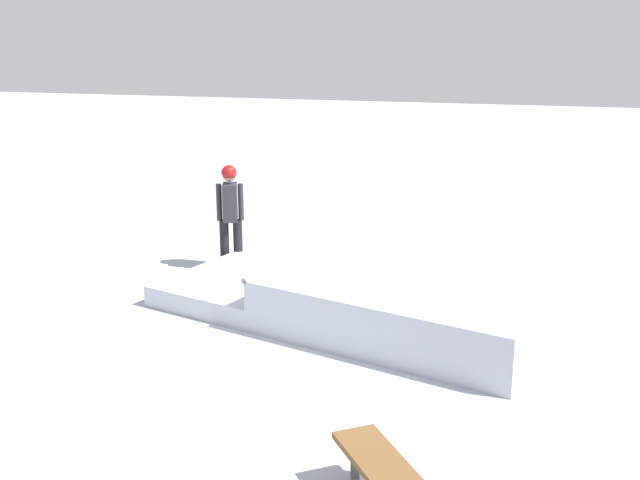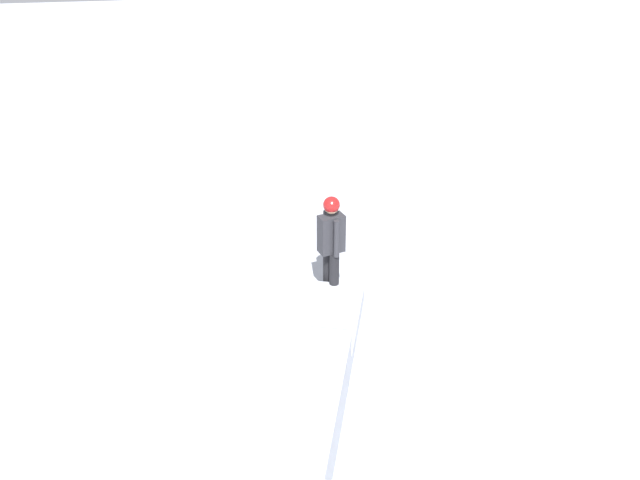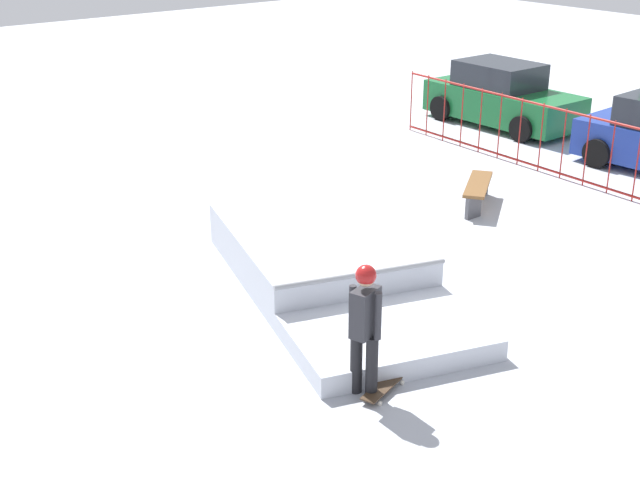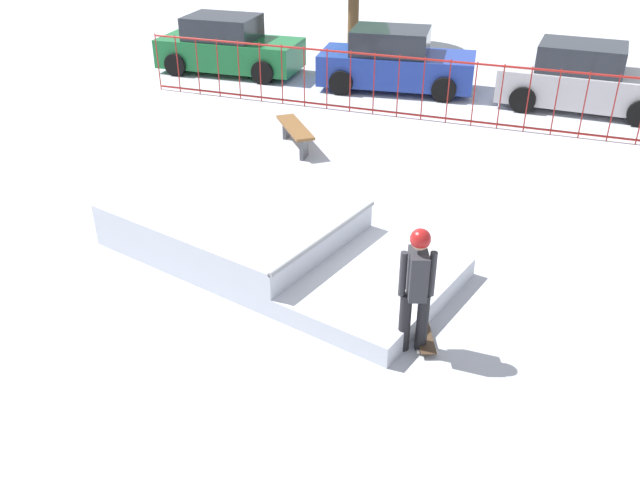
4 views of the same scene
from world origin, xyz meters
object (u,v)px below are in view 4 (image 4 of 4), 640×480
at_px(skateboard, 424,335).
at_px(park_bench, 295,131).
at_px(skate_ramp, 257,234).
at_px(skater, 417,282).
at_px(parked_car_blue, 395,62).
at_px(parked_car_green, 228,47).
at_px(parked_car_silver, 584,80).

xyz_separation_m(skateboard, park_bench, (-3.81, 5.92, 0.28)).
bearing_deg(skate_ramp, skateboard, -9.22).
height_order(skater, skateboard, skater).
relative_size(skate_ramp, parked_car_blue, 1.41).
distance_m(skateboard, park_bench, 7.04).
distance_m(skater, parked_car_green, 13.55).
relative_size(skate_ramp, parked_car_silver, 1.40).
bearing_deg(parked_car_green, park_bench, -53.04).
height_order(skater, parked_car_silver, skater).
xyz_separation_m(skateboard, parked_car_blue, (-2.65, 10.82, 0.65)).
distance_m(park_bench, parked_car_green, 6.41).
height_order(skater, parked_car_blue, skater).
height_order(park_bench, parked_car_green, parked_car_green).
bearing_deg(parked_car_green, parked_car_silver, -2.83).
distance_m(skate_ramp, parked_car_green, 10.68).
distance_m(skater, parked_car_blue, 11.33).
xyz_separation_m(skate_ramp, park_bench, (-0.90, 4.44, 0.04)).
distance_m(skater, parked_car_silver, 10.98).
height_order(parked_car_green, parked_car_silver, same).
xyz_separation_m(skate_ramp, parked_car_silver, (5.06, 9.04, 0.41)).
height_order(skate_ramp, park_bench, skate_ramp).
relative_size(park_bench, parked_car_green, 0.37).
xyz_separation_m(skater, parked_car_green, (-7.51, 11.27, -0.28)).
distance_m(park_bench, parked_car_blue, 5.06).
height_order(parked_car_green, parked_car_blue, same).
relative_size(skater, parked_car_silver, 0.41).
bearing_deg(parked_car_silver, skateboard, -96.20).
distance_m(park_bench, parked_car_silver, 7.54).
height_order(skate_ramp, parked_car_blue, parked_car_blue).
relative_size(skate_ramp, park_bench, 3.87).
bearing_deg(skateboard, parked_car_green, -163.64).
distance_m(skate_ramp, park_bench, 4.53).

